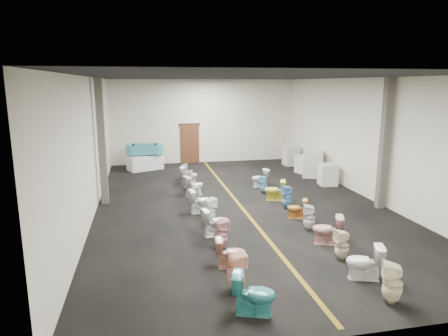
{
  "coord_description": "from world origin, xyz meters",
  "views": [
    {
      "loc": [
        -3.33,
        -13.58,
        4.28
      ],
      "look_at": [
        -0.32,
        1.0,
        1.12
      ],
      "focal_mm": 32.0,
      "sensor_mm": 36.0,
      "label": 1
    }
  ],
  "objects_px": {
    "bathtub": "(145,149)",
    "toilet_left_5": "(209,211)",
    "appliance_crate_d": "(291,155)",
    "toilet_left_8": "(194,186)",
    "toilet_right_4": "(310,218)",
    "display_table": "(145,162)",
    "toilet_left_6": "(201,201)",
    "toilet_left_3": "(221,234)",
    "appliance_crate_a": "(328,175)",
    "toilet_right_8": "(264,185)",
    "toilet_right_0": "(393,283)",
    "toilet_left_9": "(187,180)",
    "toilet_right_6": "(287,197)",
    "appliance_crate_b": "(313,164)",
    "toilet_right_1": "(364,262)",
    "toilet_right_3": "(327,230)",
    "toilet_left_7": "(195,195)",
    "toilet_left_11": "(184,171)",
    "toilet_left_2": "(231,253)",
    "toilet_left_1": "(236,272)",
    "appliance_crate_c": "(305,164)",
    "toilet_right_5": "(297,209)",
    "toilet_right_2": "(342,245)",
    "toilet_left_4": "(215,222)",
    "toilet_left_0": "(254,294)",
    "toilet_right_9": "(260,178)",
    "toilet_right_7": "(275,190)",
    "toilet_left_10": "(189,175)"
  },
  "relations": [
    {
      "from": "appliance_crate_a",
      "to": "toilet_right_8",
      "type": "bearing_deg",
      "value": -167.34
    },
    {
      "from": "appliance_crate_a",
      "to": "toilet_left_9",
      "type": "bearing_deg",
      "value": 175.95
    },
    {
      "from": "appliance_crate_a",
      "to": "toilet_left_1",
      "type": "bearing_deg",
      "value": -126.73
    },
    {
      "from": "bathtub",
      "to": "toilet_right_9",
      "type": "height_order",
      "value": "bathtub"
    },
    {
      "from": "toilet_left_1",
      "to": "toilet_right_3",
      "type": "xyz_separation_m",
      "value": [
        3.0,
        1.95,
        -0.01
      ]
    },
    {
      "from": "toilet_left_5",
      "to": "toilet_right_2",
      "type": "height_order",
      "value": "toilet_left_5"
    },
    {
      "from": "appliance_crate_d",
      "to": "toilet_left_8",
      "type": "height_order",
      "value": "appliance_crate_d"
    },
    {
      "from": "toilet_left_9",
      "to": "toilet_right_0",
      "type": "height_order",
      "value": "toilet_right_0"
    },
    {
      "from": "appliance_crate_d",
      "to": "toilet_left_8",
      "type": "distance_m",
      "value": 7.63
    },
    {
      "from": "toilet_right_3",
      "to": "toilet_left_9",
      "type": "bearing_deg",
      "value": -133.2
    },
    {
      "from": "toilet_left_1",
      "to": "toilet_left_6",
      "type": "xyz_separation_m",
      "value": [
        0.04,
        5.31,
        -0.01
      ]
    },
    {
      "from": "toilet_left_3",
      "to": "toilet_right_3",
      "type": "bearing_deg",
      "value": -107.53
    },
    {
      "from": "appliance_crate_a",
      "to": "toilet_left_2",
      "type": "distance_m",
      "value": 8.98
    },
    {
      "from": "toilet_right_2",
      "to": "toilet_right_6",
      "type": "height_order",
      "value": "toilet_right_6"
    },
    {
      "from": "display_table",
      "to": "toilet_right_3",
      "type": "bearing_deg",
      "value": -66.3
    },
    {
      "from": "toilet_left_5",
      "to": "toilet_right_4",
      "type": "relative_size",
      "value": 1.03
    },
    {
      "from": "toilet_left_6",
      "to": "display_table",
      "type": "bearing_deg",
      "value": 8.14
    },
    {
      "from": "toilet_left_6",
      "to": "toilet_right_0",
      "type": "bearing_deg",
      "value": -160.96
    },
    {
      "from": "toilet_left_8",
      "to": "toilet_left_10",
      "type": "xyz_separation_m",
      "value": [
        0.04,
        1.98,
        -0.03
      ]
    },
    {
      "from": "toilet_left_1",
      "to": "toilet_left_5",
      "type": "relative_size",
      "value": 1.03
    },
    {
      "from": "appliance_crate_b",
      "to": "toilet_right_1",
      "type": "height_order",
      "value": "appliance_crate_b"
    },
    {
      "from": "toilet_left_0",
      "to": "toilet_right_7",
      "type": "relative_size",
      "value": 1.04
    },
    {
      "from": "toilet_left_2",
      "to": "toilet_right_0",
      "type": "distance_m",
      "value": 3.54
    },
    {
      "from": "display_table",
      "to": "appliance_crate_c",
      "type": "relative_size",
      "value": 1.93
    },
    {
      "from": "toilet_right_1",
      "to": "toilet_right_6",
      "type": "height_order",
      "value": "toilet_right_6"
    },
    {
      "from": "toilet_left_7",
      "to": "toilet_right_6",
      "type": "relative_size",
      "value": 0.84
    },
    {
      "from": "toilet_left_6",
      "to": "toilet_left_3",
      "type": "bearing_deg",
      "value": 176.27
    },
    {
      "from": "toilet_left_1",
      "to": "toilet_right_0",
      "type": "distance_m",
      "value": 3.11
    },
    {
      "from": "display_table",
      "to": "appliance_crate_b",
      "type": "height_order",
      "value": "appliance_crate_b"
    },
    {
      "from": "toilet_right_4",
      "to": "display_table",
      "type": "bearing_deg",
      "value": -134.25
    },
    {
      "from": "toilet_left_2",
      "to": "toilet_right_4",
      "type": "height_order",
      "value": "toilet_right_4"
    },
    {
      "from": "toilet_right_0",
      "to": "toilet_right_2",
      "type": "relative_size",
      "value": 1.11
    },
    {
      "from": "toilet_right_9",
      "to": "toilet_left_10",
      "type": "bearing_deg",
      "value": -119.7
    },
    {
      "from": "bathtub",
      "to": "toilet_left_4",
      "type": "distance_m",
      "value": 9.73
    },
    {
      "from": "toilet_left_3",
      "to": "toilet_left_5",
      "type": "bearing_deg",
      "value": -13.21
    },
    {
      "from": "appliance_crate_d",
      "to": "toilet_left_11",
      "type": "bearing_deg",
      "value": -162.34
    },
    {
      "from": "toilet_left_9",
      "to": "toilet_right_6",
      "type": "relative_size",
      "value": 0.99
    },
    {
      "from": "toilet_right_1",
      "to": "toilet_right_9",
      "type": "bearing_deg",
      "value": -161.35
    },
    {
      "from": "toilet_right_4",
      "to": "appliance_crate_d",
      "type": "bearing_deg",
      "value": -177.76
    },
    {
      "from": "bathtub",
      "to": "toilet_left_5",
      "type": "bearing_deg",
      "value": -76.9
    },
    {
      "from": "appliance_crate_b",
      "to": "display_table",
      "type": "bearing_deg",
      "value": 157.45
    },
    {
      "from": "appliance_crate_c",
      "to": "toilet_left_1",
      "type": "height_order",
      "value": "appliance_crate_c"
    },
    {
      "from": "appliance_crate_d",
      "to": "toilet_left_3",
      "type": "xyz_separation_m",
      "value": [
        -5.81,
        -10.1,
        -0.12
      ]
    },
    {
      "from": "appliance_crate_d",
      "to": "toilet_left_0",
      "type": "relative_size",
      "value": 1.27
    },
    {
      "from": "toilet_left_5",
      "to": "toilet_left_6",
      "type": "bearing_deg",
      "value": -17.25
    },
    {
      "from": "toilet_left_9",
      "to": "toilet_left_11",
      "type": "distance_m",
      "value": 2.06
    },
    {
      "from": "toilet_left_1",
      "to": "toilet_right_3",
      "type": "bearing_deg",
      "value": -68.94
    },
    {
      "from": "toilet_right_4",
      "to": "toilet_right_1",
      "type": "bearing_deg",
      "value": 19.22
    },
    {
      "from": "toilet_left_11",
      "to": "toilet_right_5",
      "type": "relative_size",
      "value": 1.03
    },
    {
      "from": "toilet_left_0",
      "to": "toilet_right_2",
      "type": "bearing_deg",
      "value": -36.32
    }
  ]
}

